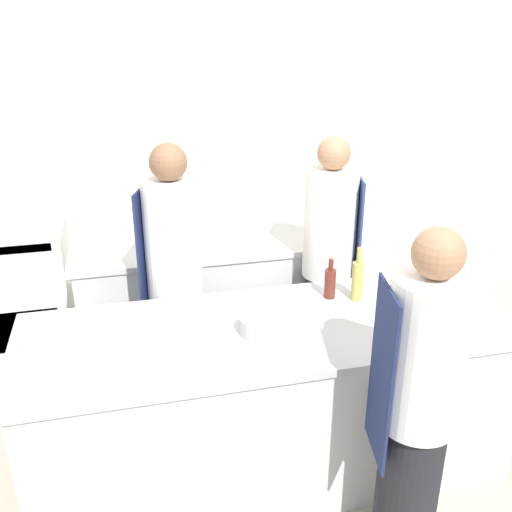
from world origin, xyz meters
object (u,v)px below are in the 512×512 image
object	(u,v)px
bottle_cooking_oil	(448,306)
oven_range	(15,288)
bottle_vinegar	(330,282)
bottle_wine	(358,279)
bowl_prep_small	(401,287)
bottle_olive_oil	(418,299)
chef_at_stove	(328,264)
bowl_ceramic_blue	(262,325)
bowl_mixing_large	(40,343)
chef_at_pass_far	(175,285)
chef_at_prep_near	(417,408)

from	to	relation	value
bottle_cooking_oil	oven_range	bearing A→B (deg)	141.13
oven_range	bottle_vinegar	xyz separation A→B (m)	(1.96, -1.52, 0.53)
bottle_wine	bottle_cooking_oil	bearing A→B (deg)	-48.35
bowl_prep_small	oven_range	bearing A→B (deg)	146.71
bottle_olive_oil	bottle_wine	world-z (taller)	bottle_olive_oil
bottle_olive_oil	chef_at_stove	bearing A→B (deg)	98.95
chef_at_stove	bowl_prep_small	size ratio (longest dim) A/B	10.08
oven_range	chef_at_stove	bearing A→B (deg)	-24.19
bottle_wine	oven_range	bearing A→B (deg)	142.94
bowl_ceramic_blue	bowl_prep_small	bearing A→B (deg)	15.66
bottle_vinegar	bowl_prep_small	world-z (taller)	bottle_vinegar
bottle_cooking_oil	bowl_ceramic_blue	bearing A→B (deg)	170.96
bottle_vinegar	bottle_cooking_oil	bearing A→B (deg)	-42.99
oven_range	bowl_mixing_large	distance (m)	1.81
bowl_prep_small	bowl_ceramic_blue	bearing A→B (deg)	-164.34
oven_range	chef_at_stove	size ratio (longest dim) A/B	0.55
bottle_olive_oil	bottle_wine	distance (m)	0.37
bottle_olive_oil	bowl_prep_small	world-z (taller)	bottle_olive_oil
bottle_cooking_oil	bowl_ceramic_blue	size ratio (longest dim) A/B	1.18
bowl_prep_small	bottle_olive_oil	bearing A→B (deg)	-103.09
bowl_mixing_large	bottle_olive_oil	bearing A→B (deg)	-5.48
bottle_wine	bowl_ceramic_blue	xyz separation A→B (m)	(-0.60, -0.23, -0.08)
chef_at_pass_far	bottle_vinegar	size ratio (longest dim) A/B	7.38
chef_at_stove	bottle_wine	distance (m)	0.64
bottle_cooking_oil	bowl_ceramic_blue	world-z (taller)	bottle_cooking_oil
bottle_olive_oil	bottle_cooking_oil	distance (m)	0.15
bottle_vinegar	bottle_cooking_oil	xyz separation A→B (m)	(0.47, -0.44, 0.01)
oven_range	bowl_ceramic_blue	xyz separation A→B (m)	(1.49, -1.81, 0.48)
bottle_vinegar	bottle_wine	distance (m)	0.15
chef_at_prep_near	bottle_wine	distance (m)	0.91
bottle_wine	bowl_mixing_large	world-z (taller)	bottle_wine
chef_at_stove	chef_at_pass_far	world-z (taller)	chef_at_pass_far
oven_range	bowl_prep_small	size ratio (longest dim) A/B	5.53
bottle_wine	bowl_prep_small	size ratio (longest dim) A/B	1.86
bottle_vinegar	bottle_wine	xyz separation A→B (m)	(0.14, -0.06, 0.03)
chef_at_stove	oven_range	bearing A→B (deg)	-100.26
bottle_olive_oil	bottle_vinegar	size ratio (longest dim) A/B	1.35
oven_range	bottle_cooking_oil	xyz separation A→B (m)	(2.43, -1.96, 0.54)
chef_at_pass_far	bottle_olive_oil	distance (m)	1.42
chef_at_pass_far	bowl_prep_small	bearing A→B (deg)	-92.20
oven_range	bottle_vinegar	bearing A→B (deg)	-37.80
bottle_cooking_oil	bowl_prep_small	size ratio (longest dim) A/B	1.61
chef_at_prep_near	bowl_ceramic_blue	distance (m)	0.84
chef_at_stove	bottle_vinegar	size ratio (longest dim) A/B	7.23
oven_range	bowl_prep_small	bearing A→B (deg)	-33.29
chef_at_pass_far	bottle_cooking_oil	size ratio (longest dim) A/B	6.39
bowl_prep_small	bottle_wine	bearing A→B (deg)	-175.81
chef_at_prep_near	bottle_olive_oil	distance (m)	0.68
chef_at_stove	bottle_cooking_oil	xyz separation A→B (m)	(0.27, -0.99, 0.15)
chef_at_pass_far	bowl_prep_small	xyz separation A→B (m)	(1.25, -0.46, 0.06)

